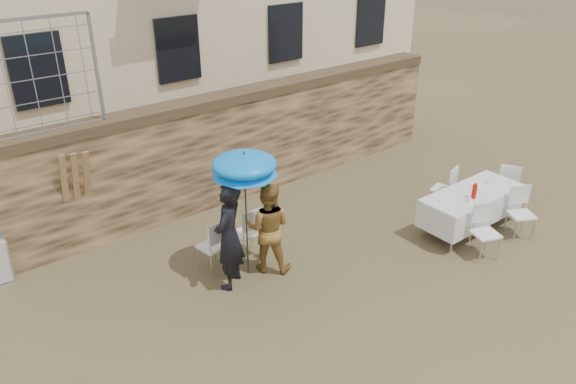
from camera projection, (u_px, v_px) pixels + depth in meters
ground at (362, 345)px, 7.83m from camera, size 80.00×80.00×0.00m
stone_wall at (183, 160)px, 10.86m from camera, size 13.00×0.50×2.20m
man_suit at (229, 236)px, 8.71m from camera, size 0.79×0.74×1.81m
woman_dress at (268, 228)px, 9.17m from camera, size 0.96×0.96×1.58m
umbrella at (244, 168)px, 8.54m from camera, size 1.05×1.05×2.03m
couple_chair_left at (212, 245)px, 9.28m from camera, size 0.55×0.55×0.96m
couple_chair_right at (247, 231)px, 9.67m from camera, size 0.50×0.50×0.96m
banquet_table at (473, 194)px, 10.38m from camera, size 2.10×0.85×0.78m
soda_bottle at (474, 192)px, 10.08m from camera, size 0.09×0.09×0.26m
table_chair_front_left at (486, 232)px, 9.63m from camera, size 0.62×0.62×0.96m
table_chair_front_right at (522, 213)px, 10.23m from camera, size 0.65×0.65×0.96m
table_chair_back at (443, 188)px, 11.16m from camera, size 0.59×0.59×0.96m
table_chair_side at (509, 184)px, 11.33m from camera, size 0.64×0.64×0.96m
wood_planks at (84, 198)px, 9.63m from camera, size 0.70×0.20×2.00m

